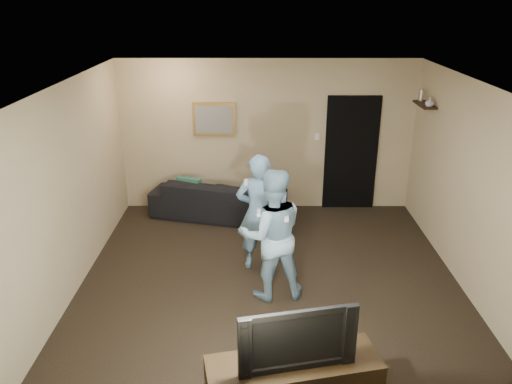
{
  "coord_description": "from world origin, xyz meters",
  "views": [
    {
      "loc": [
        -0.18,
        -5.77,
        3.58
      ],
      "look_at": [
        -0.19,
        0.3,
        1.15
      ],
      "focal_mm": 35.0,
      "sensor_mm": 36.0,
      "label": 1
    }
  ],
  "objects_px": {
    "television": "(295,334)",
    "wii_player_right": "(272,235)",
    "sofa": "(219,198)",
    "wii_player_left": "(258,213)"
  },
  "relations": [
    {
      "from": "sofa",
      "to": "wii_player_left",
      "type": "bearing_deg",
      "value": 125.31
    },
    {
      "from": "wii_player_right",
      "to": "television",
      "type": "bearing_deg",
      "value": -85.41
    },
    {
      "from": "television",
      "to": "wii_player_left",
      "type": "distance_m",
      "value": 2.6
    },
    {
      "from": "sofa",
      "to": "wii_player_right",
      "type": "distance_m",
      "value": 2.61
    },
    {
      "from": "television",
      "to": "wii_player_left",
      "type": "height_order",
      "value": "wii_player_left"
    },
    {
      "from": "television",
      "to": "wii_player_right",
      "type": "bearing_deg",
      "value": 82.55
    },
    {
      "from": "television",
      "to": "wii_player_left",
      "type": "bearing_deg",
      "value": 84.83
    },
    {
      "from": "sofa",
      "to": "television",
      "type": "xyz_separation_m",
      "value": [
        0.98,
        -4.3,
        0.5
      ]
    },
    {
      "from": "sofa",
      "to": "wii_player_left",
      "type": "height_order",
      "value": "wii_player_left"
    },
    {
      "from": "television",
      "to": "wii_player_right",
      "type": "height_order",
      "value": "wii_player_right"
    }
  ]
}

